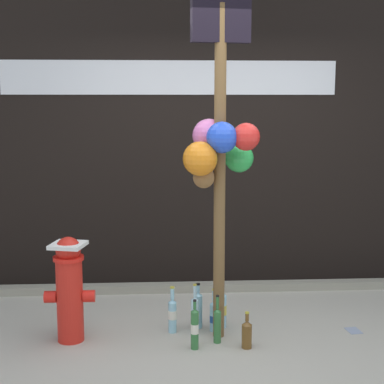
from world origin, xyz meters
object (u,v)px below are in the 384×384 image
Objects in this scene: bottle_3 at (172,314)px; bottle_6 at (195,328)px; memorial_post at (219,138)px; bottle_0 at (195,315)px; bottle_4 at (247,334)px; bottle_7 at (222,309)px; bottle_1 at (217,324)px; bottle_5 at (198,309)px; fire_hydrant at (69,287)px; bottle_2 at (214,315)px.

bottle_3 is 0.99× the size of bottle_6.
memorial_post is 1.42m from bottle_0.
memorial_post is 1.48m from bottle_4.
memorial_post is 6.67× the size of bottle_7.
bottle_0 reaches higher than bottle_4.
bottle_0 is 0.25m from bottle_1.
bottle_6 is at bearing -97.14° from bottle_5.
bottle_5 is at bearing 22.23° from bottle_3.
memorial_post is at bearing -0.01° from fire_hydrant.
memorial_post is 1.42m from bottle_1.
fire_hydrant is 1.01m from bottle_6.
bottle_3 is at bearing 148.85° from bottle_4.
bottle_3 is 0.42m from bottle_7.
bottle_1 is 0.23m from bottle_2.
bottle_2 is at bearing 1.67° from bottle_3.
bottle_5 is at bearing 82.86° from bottle_6.
bottle_0 is 1.08× the size of bottle_3.
memorial_post is 1.61m from fire_hydrant.
bottle_7 is at bearing 27.13° from bottle_0.
bottle_0 reaches higher than bottle_2.
memorial_post is 6.90× the size of bottle_3.
bottle_1 is at bearing 30.30° from bottle_6.
memorial_post is at bearing -83.13° from bottle_2.
fire_hydrant is 1.01m from bottle_0.
bottle_2 is 0.38m from bottle_6.
bottle_2 is at bearing 15.12° from bottle_0.
bottle_4 is at bearing -9.27° from fire_hydrant.
fire_hydrant is at bearing 167.35° from bottle_6.
fire_hydrant reaches higher than bottle_1.
bottle_4 is (0.21, -0.34, -0.02)m from bottle_2.
fire_hydrant is 1.25m from bottle_7.
fire_hydrant is 2.33× the size of bottle_2.
bottle_7 is (0.07, 0.08, 0.03)m from bottle_2.
bottle_3 is (-0.34, -0.01, 0.02)m from bottle_2.
bottle_2 is (1.13, 0.12, -0.30)m from fire_hydrant.
bottle_7 is at bearing 11.78° from bottle_3.
bottle_7 reaches higher than bottle_4.
fire_hydrant reaches higher than bottle_7.
bottle_6 reaches higher than bottle_3.
bottle_6 is (-0.05, -0.41, 0.00)m from bottle_5.
bottle_4 is at bearing -38.82° from bottle_0.
bottle_1 is at bearing -96.34° from memorial_post.
memorial_post reaches higher than bottle_5.
fire_hydrant is at bearing -171.81° from bottle_3.
fire_hydrant reaches higher than bottle_4.
bottle_0 is at bearing 4.77° from fire_hydrant.
bottle_2 is 0.92× the size of bottle_6.
bottle_3 is (-0.35, 0.11, -1.41)m from memorial_post.
bottle_0 is at bearing 130.47° from bottle_1.
bottle_4 is 0.72× the size of bottle_7.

